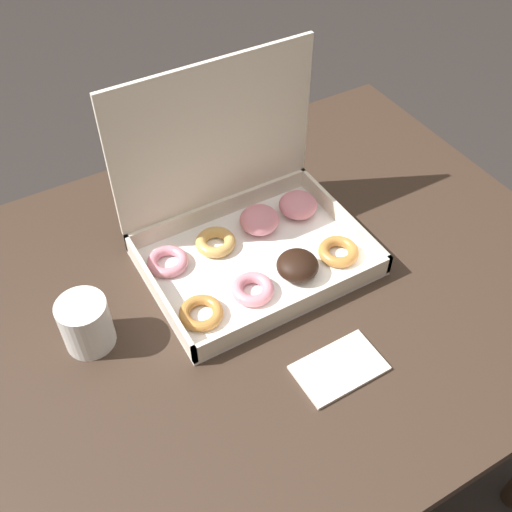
% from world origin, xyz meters
% --- Properties ---
extents(ground_plane, '(8.00, 8.00, 0.00)m').
position_xyz_m(ground_plane, '(0.00, 0.00, 0.00)').
color(ground_plane, '#2D2826').
extents(dining_table, '(1.26, 0.89, 0.76)m').
position_xyz_m(dining_table, '(0.00, 0.00, 0.66)').
color(dining_table, '#38281E').
rests_on(dining_table, ground_plane).
extents(donut_box, '(0.39, 0.29, 0.33)m').
position_xyz_m(donut_box, '(0.08, 0.10, 0.82)').
color(donut_box, white).
rests_on(donut_box, dining_table).
extents(coffee_mug, '(0.08, 0.08, 0.09)m').
position_xyz_m(coffee_mug, '(-0.25, 0.04, 0.81)').
color(coffee_mug, white).
rests_on(coffee_mug, dining_table).
extents(paper_napkin, '(0.14, 0.09, 0.01)m').
position_xyz_m(paper_napkin, '(0.07, -0.21, 0.76)').
color(paper_napkin, silver).
rests_on(paper_napkin, dining_table).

